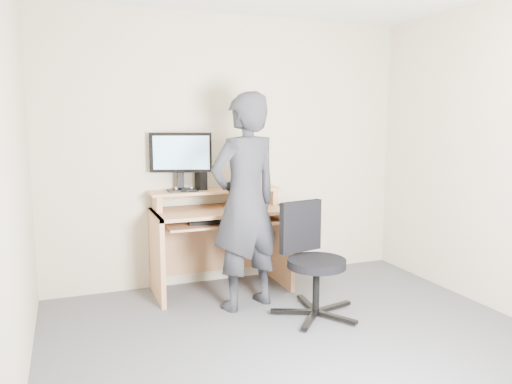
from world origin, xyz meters
TOP-DOWN VIEW (x-y plane):
  - ground at (0.00, 0.00)m, footprint 3.50×3.50m
  - back_wall at (0.00, 1.75)m, footprint 3.50×0.02m
  - desk at (-0.20, 1.53)m, footprint 1.20×0.60m
  - monitor at (-0.52, 1.59)m, footprint 0.53×0.21m
  - external_drive at (-0.33, 1.63)m, footprint 0.09×0.14m
  - travel_mug at (-0.01, 1.63)m, footprint 0.07×0.07m
  - smartphone at (0.17, 1.60)m, footprint 0.08×0.14m
  - charger at (-0.51, 1.53)m, footprint 0.05×0.05m
  - headphones at (-0.49, 1.63)m, footprint 0.19×0.19m
  - keyboard at (-0.28, 1.36)m, footprint 0.48×0.23m
  - mouse at (0.10, 1.35)m, footprint 0.11×0.09m
  - office_chair at (0.30, 0.66)m, footprint 0.69×0.68m
  - person at (-0.13, 1.00)m, footprint 0.74×0.59m

SIDE VIEW (x-z plane):
  - ground at x=0.00m, z-range 0.00..0.00m
  - office_chair at x=0.30m, z-range 0.04..0.91m
  - desk at x=-0.20m, z-range 0.09..1.00m
  - keyboard at x=-0.28m, z-range 0.65..0.68m
  - mouse at x=0.10m, z-range 0.75..0.79m
  - person at x=-0.13m, z-range 0.00..1.76m
  - smartphone at x=0.17m, z-range 0.91..0.92m
  - headphones at x=-0.49m, z-range 0.89..0.95m
  - charger at x=-0.51m, z-range 0.91..0.94m
  - travel_mug at x=-0.01m, z-range 0.91..1.07m
  - external_drive at x=-0.33m, z-range 0.91..1.11m
  - monitor at x=-0.52m, z-range 0.96..1.48m
  - back_wall at x=0.00m, z-range 0.00..2.50m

